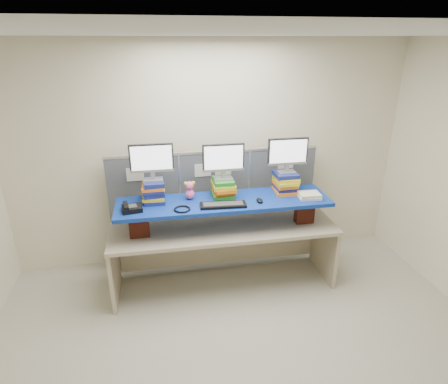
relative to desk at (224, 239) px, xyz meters
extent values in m
cube|color=beige|center=(-0.01, -1.24, 0.78)|extent=(5.00, 4.00, 2.80)
cube|color=#B3AE9C|center=(-0.01, -1.24, -0.62)|extent=(5.00, 4.00, 0.01)
cube|color=silver|center=(-0.01, -1.24, 2.17)|extent=(5.00, 4.00, 0.01)
cube|color=#42474E|center=(-0.88, 0.54, 0.13)|extent=(0.85, 0.05, 1.50)
cube|color=#42474E|center=(-0.01, 0.54, 0.13)|extent=(0.85, 0.05, 1.50)
cube|color=#42474E|center=(0.86, 0.54, 0.13)|extent=(0.85, 0.05, 1.50)
cube|color=silver|center=(-0.01, 0.54, 0.89)|extent=(2.60, 0.06, 0.03)
cube|color=silver|center=(-0.96, 0.51, 0.68)|extent=(0.20, 0.00, 0.16)
cube|color=silver|center=(-0.16, 0.51, 0.68)|extent=(0.20, 0.00, 0.16)
cube|color=silver|center=(0.09, 0.51, 0.68)|extent=(0.20, 0.00, 0.16)
cube|color=silver|center=(0.89, 0.51, 0.68)|extent=(0.20, 0.00, 0.16)
cube|color=tan|center=(0.00, 0.00, 0.14)|extent=(2.58, 0.79, 0.04)
cube|color=tan|center=(-1.26, 0.02, -0.25)|extent=(0.05, 0.69, 0.74)
cube|color=tan|center=(1.26, -0.02, -0.25)|extent=(0.05, 0.69, 0.74)
cube|color=maroon|center=(-0.94, -0.04, 0.30)|extent=(0.21, 0.12, 0.29)
cube|color=maroon|center=(0.94, -0.06, 0.30)|extent=(0.21, 0.12, 0.29)
cube|color=navy|center=(0.00, 0.00, 0.46)|extent=(2.37, 0.63, 0.04)
cube|color=navy|center=(-0.75, 0.13, 0.51)|extent=(0.23, 0.29, 0.04)
cube|color=gold|center=(-0.76, 0.14, 0.55)|extent=(0.25, 0.31, 0.04)
cube|color=navy|center=(-0.76, 0.13, 0.59)|extent=(0.23, 0.27, 0.05)
cube|color=navy|center=(-0.76, 0.13, 0.63)|extent=(0.23, 0.29, 0.03)
cube|color=orange|center=(-0.76, 0.13, 0.67)|extent=(0.24, 0.29, 0.03)
cube|color=navy|center=(-0.75, 0.12, 0.71)|extent=(0.21, 0.27, 0.05)
cube|color=#1E7220|center=(0.01, 0.12, 0.51)|extent=(0.24, 0.28, 0.05)
cube|color=orange|center=(0.02, 0.13, 0.55)|extent=(0.24, 0.26, 0.04)
cube|color=orange|center=(0.02, 0.11, 0.59)|extent=(0.24, 0.31, 0.04)
cube|color=gold|center=(0.01, 0.12, 0.63)|extent=(0.24, 0.30, 0.04)
cube|color=#1E7220|center=(0.01, 0.12, 0.67)|extent=(0.22, 0.28, 0.04)
cube|color=orange|center=(0.75, 0.11, 0.50)|extent=(0.26, 0.31, 0.03)
cube|color=navy|center=(0.74, 0.12, 0.54)|extent=(0.22, 0.27, 0.04)
cube|color=orange|center=(0.74, 0.11, 0.58)|extent=(0.24, 0.28, 0.04)
cube|color=gold|center=(0.75, 0.10, 0.62)|extent=(0.23, 0.30, 0.04)
cube|color=gold|center=(0.76, 0.10, 0.66)|extent=(0.25, 0.28, 0.04)
cube|color=navy|center=(0.74, 0.11, 0.70)|extent=(0.25, 0.27, 0.05)
cube|color=#959599|center=(-0.75, 0.13, 0.74)|extent=(0.21, 0.13, 0.01)
cube|color=#959599|center=(-0.75, 0.13, 0.79)|extent=(0.05, 0.04, 0.08)
cube|color=black|center=(-0.75, 0.13, 0.98)|extent=(0.46, 0.04, 0.31)
cube|color=white|center=(-0.75, 0.11, 0.98)|extent=(0.43, 0.01, 0.27)
cube|color=#959599|center=(0.02, 0.12, 0.70)|extent=(0.21, 0.13, 0.01)
cube|color=#959599|center=(0.02, 0.12, 0.75)|extent=(0.05, 0.04, 0.08)
cube|color=black|center=(0.02, 0.12, 0.94)|extent=(0.46, 0.04, 0.31)
cube|color=white|center=(0.02, 0.10, 0.94)|extent=(0.43, 0.01, 0.27)
cube|color=#959599|center=(0.75, 0.11, 0.73)|extent=(0.21, 0.13, 0.01)
cube|color=#959599|center=(0.75, 0.11, 0.78)|extent=(0.05, 0.04, 0.08)
cube|color=black|center=(0.75, 0.11, 0.98)|extent=(0.46, 0.04, 0.31)
cube|color=white|center=(0.75, 0.09, 0.98)|extent=(0.43, 0.01, 0.27)
cube|color=black|center=(-0.04, -0.15, 0.50)|extent=(0.50, 0.20, 0.03)
cube|color=#333335|center=(-0.04, -0.15, 0.52)|extent=(0.43, 0.14, 0.00)
ellipsoid|color=black|center=(0.38, -0.12, 0.50)|extent=(0.08, 0.13, 0.04)
cube|color=black|center=(-0.99, -0.08, 0.51)|extent=(0.22, 0.21, 0.05)
cube|color=#333335|center=(-0.99, -0.08, 0.54)|extent=(0.11, 0.11, 0.01)
cube|color=black|center=(-1.05, -0.09, 0.55)|extent=(0.07, 0.18, 0.03)
torus|color=black|center=(-0.48, -0.16, 0.50)|extent=(0.22, 0.22, 0.02)
ellipsoid|color=#F95E95|center=(-0.37, 0.11, 0.54)|extent=(0.10, 0.09, 0.12)
sphere|color=#F95E95|center=(-0.37, 0.11, 0.65)|extent=(0.09, 0.09, 0.09)
sphere|color=yellow|center=(-0.41, 0.11, 0.68)|extent=(0.04, 0.04, 0.04)
sphere|color=yellow|center=(-0.32, 0.11, 0.68)|extent=(0.04, 0.04, 0.04)
cube|color=beige|center=(0.96, -0.11, 0.50)|extent=(0.25, 0.21, 0.03)
cube|color=beige|center=(0.96, -0.11, 0.53)|extent=(0.24, 0.20, 0.03)
camera|label=1|loc=(-0.73, -3.73, 2.15)|focal=30.00mm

